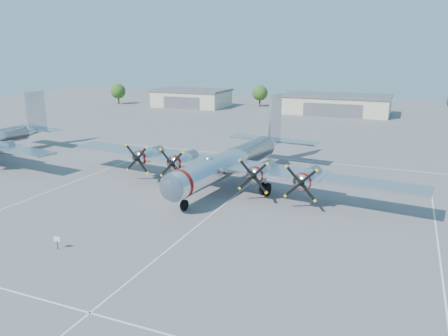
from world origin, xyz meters
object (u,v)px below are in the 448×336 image
at_px(hangar_west, 192,98).
at_px(tree_far_west, 118,91).
at_px(hangar_center, 337,104).
at_px(tree_west, 260,93).
at_px(main_bomber_b29, 232,184).
at_px(info_placard, 57,240).

relative_size(hangar_west, tree_far_west, 3.40).
xyz_separation_m(hangar_center, tree_far_west, (-70.00, -3.96, 1.51)).
bearing_deg(hangar_center, tree_far_west, -176.76).
relative_size(tree_far_west, tree_west, 1.00).
distance_m(hangar_west, tree_far_west, 25.36).
relative_size(main_bomber_b29, info_placard, 40.65).
bearing_deg(hangar_center, info_placard, -95.31).
relative_size(hangar_west, tree_west, 3.40).
bearing_deg(tree_far_west, main_bomber_b29, -45.46).
relative_size(hangar_center, tree_west, 4.31).
distance_m(hangar_center, info_placard, 97.63).
bearing_deg(tree_west, hangar_center, -17.82).
bearing_deg(tree_west, info_placard, -81.38).
bearing_deg(main_bomber_b29, tree_west, 112.27).
relative_size(hangar_center, tree_far_west, 4.31).
xyz_separation_m(hangar_west, info_placard, (35.96, -97.20, -1.89)).
xyz_separation_m(hangar_center, info_placard, (-9.04, -97.20, -1.89)).
bearing_deg(hangar_west, info_placard, -69.70).
relative_size(tree_west, main_bomber_b29, 0.14).
height_order(tree_west, main_bomber_b29, tree_west).
distance_m(tree_far_west, tree_west, 46.57).
bearing_deg(tree_west, tree_far_west, -165.07).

